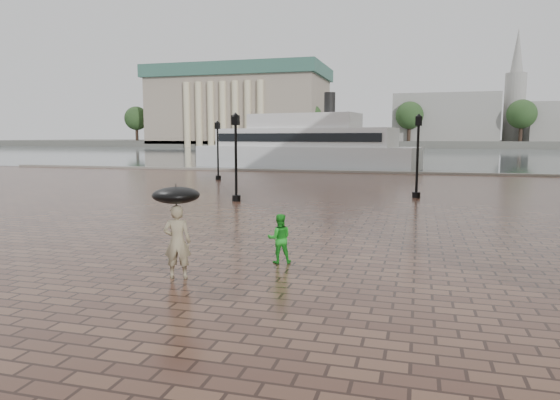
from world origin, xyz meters
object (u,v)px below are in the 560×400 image
(street_lamps, at_px, (282,153))
(ferry_near, at_px, (304,146))
(child_pedestrian, at_px, (279,239))
(adult_pedestrian, at_px, (177,242))

(street_lamps, xyz_separation_m, ferry_near, (-3.73, 22.42, 0.02))
(child_pedestrian, relative_size, ferry_near, 0.05)
(adult_pedestrian, bearing_deg, ferry_near, -98.07)
(street_lamps, height_order, adult_pedestrian, street_lamps)
(child_pedestrian, bearing_deg, adult_pedestrian, 26.75)
(child_pedestrian, height_order, ferry_near, ferry_near)
(adult_pedestrian, relative_size, child_pedestrian, 1.33)
(ferry_near, bearing_deg, child_pedestrian, -67.38)
(street_lamps, distance_m, ferry_near, 22.73)
(street_lamps, distance_m, child_pedestrian, 17.75)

